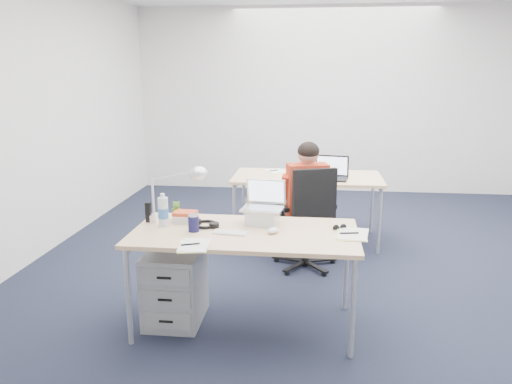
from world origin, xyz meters
The scene contains 24 objects.
floor centered at (0.00, 0.00, 0.00)m, with size 7.00×7.00×0.00m, color black.
room centered at (0.00, 0.00, 1.71)m, with size 6.02×7.02×2.80m.
desk_near centered at (-0.73, -0.97, 0.68)m, with size 1.60×0.80×0.73m.
desk_far centered at (-0.32, 1.02, 0.68)m, with size 1.60×0.80×0.73m.
office_chair centered at (-0.31, 0.22, 0.28)m, with size 0.81×0.81×1.00m.
seated_person centered at (-0.35, 0.39, 0.60)m, with size 0.47×0.71×1.20m.
drawer_pedestal_near centered at (-1.27, -0.95, 0.28)m, with size 0.40×0.50×0.55m, color #9DA0A2.
drawer_pedestal_far centered at (-0.76, 0.91, 0.28)m, with size 0.40×0.50×0.55m, color #9DA0A2.
silver_laptop centered at (-0.63, -0.78, 0.89)m, with size 0.30×0.23×0.32m, color silver, non-canonical shape.
wireless_keyboard centered at (-0.83, -1.03, 0.74)m, with size 0.24×0.10×0.01m, color white.
computer_mouse centered at (-0.53, -0.99, 0.75)m, with size 0.07×0.11×0.04m, color white.
headphones centered at (-1.04, -0.88, 0.75)m, with size 0.24×0.18×0.04m, color black, non-canonical shape.
can_koozie centered at (-1.10, -1.01, 0.79)m, with size 0.08×0.08×0.13m, color #171645.
water_bottle centered at (-1.35, -0.90, 0.85)m, with size 0.08×0.08×0.24m, color silver.
bear_figurine centered at (-1.30, -0.72, 0.80)m, with size 0.07×0.06×0.14m, color #316F1D, non-canonical shape.
book_stack centered at (-1.21, -0.80, 0.77)m, with size 0.18×0.14×0.08m, color silver.
cordless_phone centered at (-1.48, -0.83, 0.81)m, with size 0.04×0.03×0.15m, color black.
papers_left centered at (-1.03, -1.32, 0.73)m, with size 0.18×0.26×0.01m, color #F9F990.
papers_right centered at (0.02, -0.97, 0.73)m, with size 0.20×0.28×0.01m, color #F9F990.
sunglasses centered at (-0.06, -0.84, 0.74)m, with size 0.11×0.05×0.02m, color black, non-canonical shape.
desk_lamp centered at (-1.31, -0.81, 0.96)m, with size 0.40×0.14×0.45m, color silver, non-canonical shape.
dark_laptop centered at (-0.08, 0.88, 0.86)m, with size 0.35×0.34×0.26m, color black, non-canonical shape.
far_cup centered at (0.07, 1.24, 0.78)m, with size 0.07×0.07×0.10m, color white.
far_papers centered at (-0.69, 1.22, 0.73)m, with size 0.19×0.27×0.01m, color white.
Camera 1 is at (-0.27, -4.31, 1.83)m, focal length 35.00 mm.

